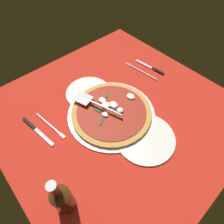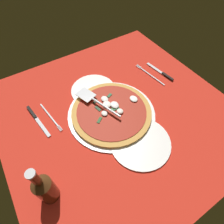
% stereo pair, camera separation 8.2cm
% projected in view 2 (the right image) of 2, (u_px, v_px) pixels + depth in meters
% --- Properties ---
extents(ground_plane, '(0.99, 0.99, 0.01)m').
position_uv_depth(ground_plane, '(116.00, 112.00, 0.85)').
color(ground_plane, red).
extents(checker_pattern, '(0.99, 0.99, 0.00)m').
position_uv_depth(checker_pattern, '(116.00, 112.00, 0.85)').
color(checker_pattern, silver).
rests_on(checker_pattern, ground_plane).
extents(pizza_pan, '(0.39, 0.39, 0.01)m').
position_uv_depth(pizza_pan, '(112.00, 114.00, 0.83)').
color(pizza_pan, silver).
rests_on(pizza_pan, ground_plane).
extents(dinner_plate_left, '(0.24, 0.24, 0.01)m').
position_uv_depth(dinner_plate_left, '(140.00, 142.00, 0.75)').
color(dinner_plate_left, white).
rests_on(dinner_plate_left, ground_plane).
extents(dinner_plate_right, '(0.21, 0.21, 0.01)m').
position_uv_depth(dinner_plate_right, '(93.00, 90.00, 0.92)').
color(dinner_plate_right, white).
rests_on(dinner_plate_right, ground_plane).
extents(pizza, '(0.35, 0.35, 0.03)m').
position_uv_depth(pizza, '(112.00, 112.00, 0.82)').
color(pizza, gold).
rests_on(pizza, pizza_pan).
extents(pizza_server, '(0.24, 0.11, 0.01)m').
position_uv_depth(pizza_server, '(96.00, 101.00, 0.83)').
color(pizza_server, silver).
rests_on(pizza_server, pizza).
extents(place_setting_near, '(0.20, 0.15, 0.01)m').
position_uv_depth(place_setting_near, '(156.00, 74.00, 0.99)').
color(place_setting_near, white).
rests_on(place_setting_near, ground_plane).
extents(place_setting_far, '(0.21, 0.14, 0.01)m').
position_uv_depth(place_setting_far, '(43.00, 118.00, 0.82)').
color(place_setting_far, white).
rests_on(place_setting_far, ground_plane).
extents(beer_bottle, '(0.06, 0.06, 0.21)m').
position_uv_depth(beer_bottle, '(45.00, 188.00, 0.57)').
color(beer_bottle, '#492914').
rests_on(beer_bottle, ground_plane).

